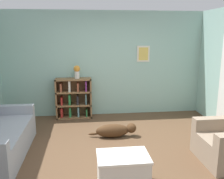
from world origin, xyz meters
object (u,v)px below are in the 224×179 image
at_px(dog, 115,130).
at_px(vase, 77,71).
at_px(bookshelf, 74,98).
at_px(coffee_table, 123,171).

relative_size(dog, vase, 3.07).
bearing_deg(bookshelf, coffee_table, -76.19).
relative_size(bookshelf, dog, 1.02).
bearing_deg(dog, vase, 119.78).
distance_m(bookshelf, coffee_table, 3.16).
bearing_deg(vase, bookshelf, 169.06).
relative_size(coffee_table, vase, 2.19).
xyz_separation_m(bookshelf, dog, (0.87, -1.36, -0.34)).
bearing_deg(bookshelf, dog, -57.46).
bearing_deg(dog, coffee_table, -93.82).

